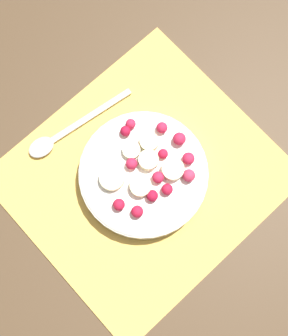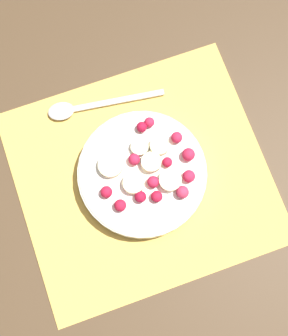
{
  "view_description": "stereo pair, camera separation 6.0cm",
  "coord_description": "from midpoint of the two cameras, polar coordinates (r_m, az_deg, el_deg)",
  "views": [
    {
      "loc": [
        -0.1,
        -0.11,
        0.71
      ],
      "look_at": [
        0.0,
        0.0,
        0.04
      ],
      "focal_mm": 50.0,
      "sensor_mm": 36.0,
      "label": 1
    },
    {
      "loc": [
        -0.05,
        -0.14,
        0.71
      ],
      "look_at": [
        0.0,
        0.0,
        0.04
      ],
      "focal_mm": 50.0,
      "sensor_mm": 36.0,
      "label": 2
    }
  ],
  "objects": [
    {
      "name": "ground_plane",
      "position": [
        0.72,
        2.14,
        -1.56
      ],
      "size": [
        3.0,
        3.0,
        0.0
      ],
      "primitive_type": "plane",
      "color": "#4C3823"
    },
    {
      "name": "fruit_bowl",
      "position": [
        0.7,
        2.49,
        -0.82
      ],
      "size": [
        0.19,
        0.19,
        0.05
      ],
      "color": "silver",
      "rests_on": "placemat"
    },
    {
      "name": "placemat",
      "position": [
        0.72,
        2.15,
        -1.51
      ],
      "size": [
        0.38,
        0.34,
        0.01
      ],
      "color": "#E0B251",
      "rests_on": "ground_plane"
    },
    {
      "name": "spoon",
      "position": [
        0.74,
        -5.39,
        6.93
      ],
      "size": [
        0.19,
        0.05,
        0.01
      ],
      "rotation": [
        0.0,
        0.0,
        3.0
      ],
      "color": "silver",
      "rests_on": "placemat"
    }
  ]
}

